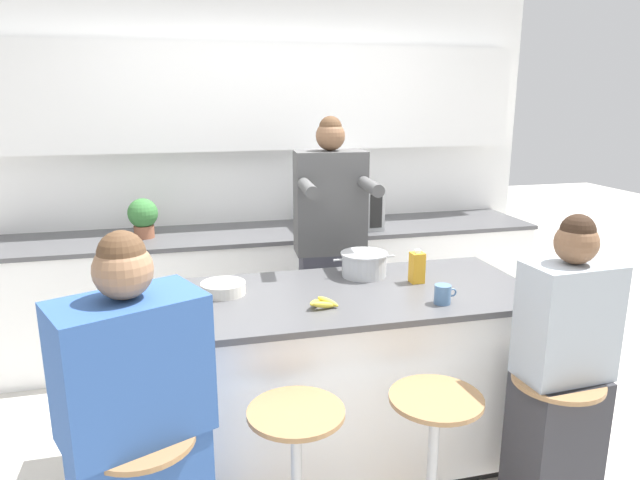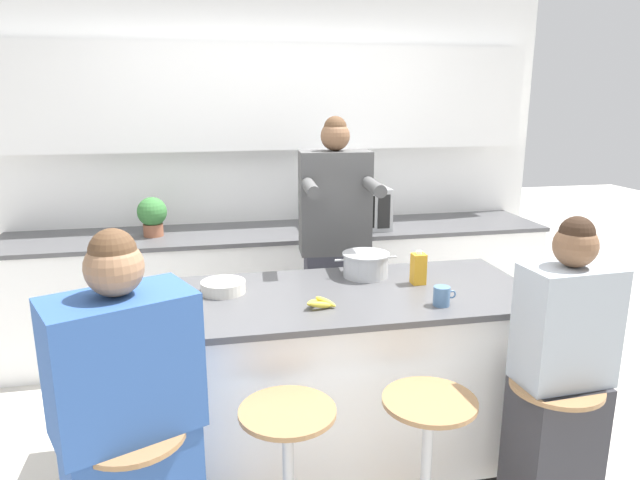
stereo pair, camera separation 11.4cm
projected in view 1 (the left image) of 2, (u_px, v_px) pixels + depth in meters
ground_plane at (324, 458)px, 2.98m from camera, size 16.00×16.00×0.00m
wall_back at (264, 136)px, 4.29m from camera, size 4.24×0.22×2.70m
back_counter at (274, 288)px, 4.26m from camera, size 3.93×0.68×0.89m
kitchen_island at (324, 378)px, 2.87m from camera, size 2.08×0.84×0.91m
bar_stool_center_right at (432, 466)px, 2.31m from camera, size 0.38×0.38×0.70m
bar_stool_rightmost at (551, 446)px, 2.45m from camera, size 0.38×0.38×0.70m
person_cooking at (330, 262)px, 3.48m from camera, size 0.46×0.59×1.73m
person_wrapped_blanket at (138, 440)px, 2.00m from camera, size 0.56×0.46×1.42m
person_seated_near at (560, 389)px, 2.41m from camera, size 0.38×0.28×1.39m
cooking_pot at (364, 264)px, 3.02m from camera, size 0.34×0.25×0.13m
fruit_bowl at (223, 288)px, 2.75m from camera, size 0.22×0.22×0.06m
coffee_cup_near at (443, 294)px, 2.62m from camera, size 0.11×0.08×0.09m
banana_bunch at (322, 303)px, 2.57m from camera, size 0.15×0.11×0.05m
juice_carton at (417, 267)px, 2.91m from camera, size 0.07×0.07×0.17m
microwave at (345, 207)px, 4.19m from camera, size 0.50×0.38×0.30m
potted_plant at (143, 216)px, 3.90m from camera, size 0.20×0.20×0.27m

